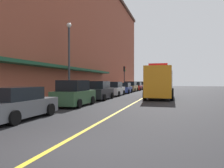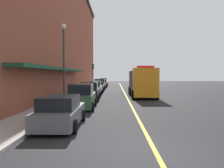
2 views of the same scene
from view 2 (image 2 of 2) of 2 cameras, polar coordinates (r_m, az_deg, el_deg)
The scene contains 17 objects.
ground_plane at distance 32.35m, azimuth 3.12°, elevation -2.14°, with size 112.00×112.00×0.00m, color #232326.
sidewalk_left at distance 32.68m, azimuth -7.81°, elevation -1.99°, with size 2.40×70.00×0.15m, color #ADA8A0.
lane_center_stripe at distance 32.35m, azimuth 3.12°, elevation -2.14°, with size 0.16×70.00×0.01m, color gold.
brick_building_left at distance 33.97m, azimuth -19.74°, elevation 13.90°, with size 12.14×64.00×18.81m.
parked_car_0 at distance 11.48m, azimuth -12.90°, elevation -6.89°, with size 2.07×4.46×1.54m.
parked_car_1 at distance 17.21m, azimuth -7.66°, elevation -3.28°, with size 2.10×4.30×1.88m.
parked_car_2 at distance 22.98m, azimuth -5.68°, elevation -1.89°, with size 2.11×4.70×1.83m.
parked_car_3 at distance 28.95m, azimuth -4.50°, elevation -1.06°, with size 2.06×4.42×1.75m.
parked_car_4 at distance 34.79m, azimuth -3.58°, elevation -0.59°, with size 2.08×4.49×1.58m.
parked_car_5 at distance 40.30m, azimuth -3.06°, elevation -0.06°, with size 2.15×4.25×1.77m.
parked_car_6 at distance 45.93m, azimuth -2.42°, elevation 0.16°, with size 2.07×4.85×1.61m.
parked_car_7 at distance 51.91m, azimuth -2.17°, elevation 0.48°, with size 1.99×4.58×1.73m.
utility_truck at distance 26.34m, azimuth 7.56°, elevation 0.40°, with size 2.82×8.37×3.47m.
parking_meter_0 at distance 24.31m, azimuth -8.74°, elevation -1.18°, with size 0.14×0.18×1.33m.
parking_meter_1 at distance 48.25m, azimuth -4.03°, elevation 0.62°, with size 0.14×0.18×1.33m.
street_lamp_left at distance 20.90m, azimuth -12.09°, elevation 7.38°, with size 0.44×0.44×6.94m.
traffic_light_near at distance 40.94m, azimuth -4.80°, elevation 3.23°, with size 0.38×0.36×4.30m.
Camera 2 is at (-1.35, -7.22, 2.58)m, focal length 36.19 mm.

